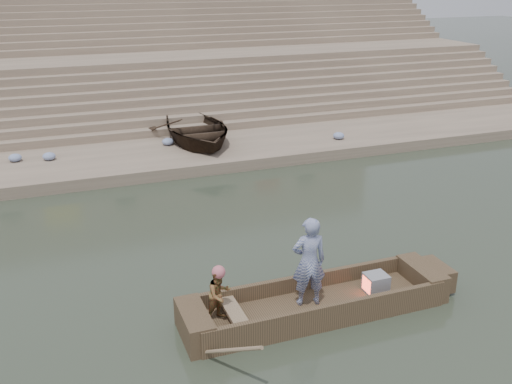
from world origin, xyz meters
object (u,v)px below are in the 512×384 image
main_rowboat (316,308)px  beached_rowboat (196,130)px  rowing_man (219,294)px  television (375,283)px  standing_man (309,262)px

main_rowboat → beached_rowboat: bearing=86.9°
main_rowboat → beached_rowboat: beached_rowboat is taller
main_rowboat → rowing_man: (-2.00, 0.17, 0.66)m
rowing_man → main_rowboat: bearing=-26.4°
rowing_man → television: size_ratio=2.37×
beached_rowboat → standing_man: bearing=-94.0°
rowing_man → television: rowing_man is taller
television → beached_rowboat: beached_rowboat is taller
rowing_man → standing_man: bearing=-24.2°
main_rowboat → television: 1.41m
main_rowboat → standing_man: 1.07m
rowing_man → beached_rowboat: (2.64, 11.51, 0.12)m
main_rowboat → standing_man: size_ratio=2.63×
standing_man → rowing_man: 1.89m
main_rowboat → television: (1.38, 0.00, 0.31)m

